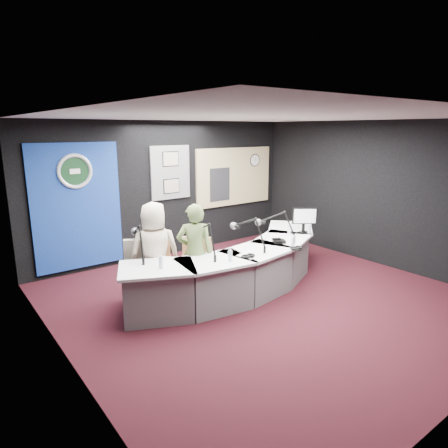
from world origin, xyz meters
TOP-DOWN VIEW (x-y plane):
  - ground at (0.00, 0.00)m, footprint 6.00×6.00m
  - ceiling at (0.00, 0.00)m, footprint 6.00×6.00m
  - wall_back at (0.00, 3.00)m, footprint 6.00×0.02m
  - wall_left at (-3.00, 0.00)m, footprint 0.02×6.00m
  - wall_right at (3.00, 0.00)m, footprint 0.02×6.00m
  - broadcast_desk at (-0.05, 0.55)m, footprint 4.50×1.90m
  - backdrop_panel at (-1.90, 2.97)m, footprint 1.60×0.05m
  - agency_seal at (-1.90, 2.93)m, footprint 0.63×0.07m
  - seal_center at (-1.90, 2.94)m, footprint 0.48×0.01m
  - pinboard at (0.05, 2.97)m, footprint 0.90×0.04m
  - framed_photo_upper at (0.05, 2.94)m, footprint 0.34×0.02m
  - framed_photo_lower at (0.05, 2.94)m, footprint 0.34×0.02m
  - booth_window_frame at (1.75, 2.97)m, footprint 2.12×0.06m
  - booth_glow at (1.75, 2.96)m, footprint 2.00×0.02m
  - equipment_rack at (1.30, 2.94)m, footprint 0.55×0.02m
  - wall_clock at (2.35, 2.94)m, footprint 0.28×0.01m
  - armchair_left at (-1.39, 0.99)m, footprint 0.80×0.80m
  - armchair_right at (-0.87, 0.66)m, footprint 0.84×0.84m
  - draped_jacket at (-1.52, 1.21)m, footprint 0.49×0.32m
  - person_man at (-1.39, 0.99)m, footprint 0.89×0.74m
  - person_woman at (-0.87, 0.66)m, footprint 0.67×0.61m
  - computer_monitor at (1.44, 0.52)m, footprint 0.40×0.31m
  - desk_phone at (0.60, 0.31)m, footprint 0.25×0.24m
  - headphones_near at (0.57, -0.12)m, footprint 0.23×0.23m
  - headphones_far at (-0.32, 0.04)m, footprint 0.21×0.21m
  - paper_stack at (-1.37, 0.75)m, footprint 0.33×0.35m
  - notepad at (-0.30, 0.08)m, footprint 0.26×0.33m
  - boom_mic_a at (-1.65, 0.97)m, footprint 0.28×0.72m
  - boom_mic_b at (-0.80, 0.46)m, footprint 0.22×0.73m
  - boom_mic_c at (-0.06, 0.34)m, footprint 0.26×0.72m
  - boom_mic_d at (0.61, 0.39)m, footprint 0.60×0.51m
  - water_bottles at (-0.06, 0.31)m, footprint 3.14×0.61m

SIDE VIEW (x-z plane):
  - ground at x=0.00m, z-range 0.00..0.00m
  - broadcast_desk at x=-0.05m, z-range 0.00..0.75m
  - armchair_left at x=-1.39m, z-range 0.00..1.05m
  - armchair_right at x=-0.87m, z-range 0.00..1.05m
  - draped_jacket at x=-1.52m, z-range 0.27..0.97m
  - paper_stack at x=-1.37m, z-range 0.75..0.75m
  - notepad at x=-0.30m, z-range 0.75..0.75m
  - headphones_near at x=0.57m, z-range 0.75..0.79m
  - headphones_far at x=-0.32m, z-range 0.75..0.79m
  - person_woman at x=-0.87m, z-range 0.00..1.54m
  - desk_phone at x=0.60m, z-range 0.75..0.80m
  - person_man at x=-1.39m, z-range 0.00..1.57m
  - water_bottles at x=-0.06m, z-range 0.75..0.93m
  - boom_mic_a at x=-1.65m, z-range 0.75..1.35m
  - boom_mic_b at x=-0.80m, z-range 0.75..1.35m
  - boom_mic_c at x=-0.06m, z-range 0.75..1.35m
  - boom_mic_d at x=0.61m, z-range 0.75..1.35m
  - computer_monitor at x=1.44m, z-range 0.91..1.23m
  - backdrop_panel at x=-1.90m, z-range 0.10..2.40m
  - wall_back at x=0.00m, z-range 0.00..2.80m
  - wall_left at x=-3.00m, z-range 0.00..2.80m
  - wall_right at x=3.00m, z-range 0.00..2.80m
  - equipment_rack at x=1.30m, z-range 1.03..1.78m
  - framed_photo_lower at x=0.05m, z-range 1.33..1.60m
  - booth_window_frame at x=1.75m, z-range 0.89..2.21m
  - booth_glow at x=1.75m, z-range 0.95..2.15m
  - pinboard at x=0.05m, z-range 1.20..2.30m
  - agency_seal at x=-1.90m, z-range 1.58..2.21m
  - seal_center at x=-1.90m, z-range 1.66..2.14m
  - wall_clock at x=2.35m, z-range 1.76..2.04m
  - framed_photo_upper at x=0.05m, z-range 1.89..2.17m
  - ceiling at x=0.00m, z-range 2.79..2.81m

